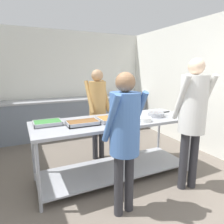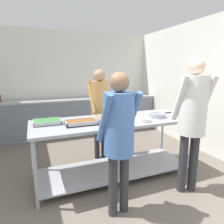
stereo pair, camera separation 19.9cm
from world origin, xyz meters
TOP-DOWN VIEW (x-y plane):
  - wall_rear at (0.00, 4.39)m, footprint 4.48×0.06m
  - wall_right at (2.21, 2.19)m, footprint 0.06×4.51m
  - back_counter at (-0.00, 4.02)m, footprint 4.32×0.65m
  - serving_counter at (0.11, 1.61)m, footprint 2.42×0.87m
  - serving_tray_greens at (-0.84, 1.74)m, footprint 0.37×0.29m
  - serving_tray_vegetables at (-0.41, 1.55)m, footprint 0.44×0.27m
  - serving_tray_roast at (0.08, 1.57)m, footprint 0.47×0.34m
  - plate_stack at (0.46, 1.34)m, footprint 0.22×0.22m
  - sauce_pan at (0.80, 1.51)m, footprint 0.40×0.26m
  - broccoli_bowl at (1.15, 1.36)m, footprint 0.22×0.22m
  - guest_serving_left at (0.90, 0.87)m, footprint 0.51×0.43m
  - guest_serving_right at (-0.16, 0.81)m, footprint 0.46×0.36m
  - cook_behind_counter at (0.12, 2.33)m, footprint 0.42×0.35m

SIDE VIEW (x-z plane):
  - back_counter at x=0.00m, z-range 0.00..0.94m
  - serving_counter at x=0.11m, z-range 0.16..1.08m
  - serving_tray_greens at x=-0.84m, z-range 0.91..0.97m
  - serving_tray_vegetables at x=-0.41m, z-range 0.91..0.97m
  - serving_tray_roast at x=0.08m, z-range 0.91..0.97m
  - plate_stack at x=0.46m, z-range 0.92..0.98m
  - sauce_pan at x=0.80m, z-range 0.92..0.99m
  - broccoli_bowl at x=1.15m, z-range 0.90..1.01m
  - guest_serving_right at x=-0.16m, z-range 0.20..1.83m
  - cook_behind_counter at x=0.12m, z-range 0.21..1.87m
  - guest_serving_left at x=0.90m, z-range 0.22..2.02m
  - wall_rear at x=0.00m, z-range 0.00..2.65m
  - wall_right at x=2.21m, z-range 0.00..2.65m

